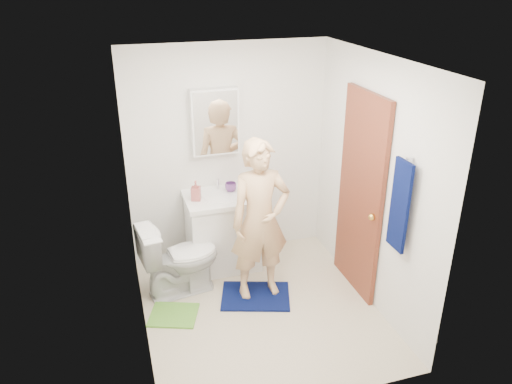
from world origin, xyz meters
TOP-DOWN VIEW (x-y plane):
  - floor at (0.00, 0.00)m, footprint 2.20×2.40m
  - ceiling at (0.00, 0.00)m, footprint 2.20×2.40m
  - wall_back at (0.00, 1.21)m, footprint 2.20×0.02m
  - wall_front at (0.00, -1.21)m, footprint 2.20×0.02m
  - wall_left at (-1.11, 0.00)m, footprint 0.02×2.40m
  - wall_right at (1.11, 0.00)m, footprint 0.02×2.40m
  - vanity_cabinet at (-0.15, 0.91)m, footprint 0.75×0.55m
  - countertop at (-0.15, 0.91)m, footprint 0.79×0.59m
  - sink_basin at (-0.15, 0.91)m, footprint 0.40×0.40m
  - faucet at (-0.15, 1.09)m, footprint 0.03×0.03m
  - medicine_cabinet at (-0.15, 1.14)m, footprint 0.50×0.12m
  - mirror_panel at (-0.15, 1.08)m, footprint 0.46×0.01m
  - door at (1.07, 0.15)m, footprint 0.05×0.80m
  - door_knob at (1.03, -0.17)m, footprint 0.07×0.07m
  - towel at (1.03, -0.57)m, footprint 0.03×0.24m
  - towel_hook at (1.07, -0.57)m, footprint 0.06×0.02m
  - toilet at (-0.69, 0.54)m, footprint 0.84×0.56m
  - bath_mat at (0.01, 0.22)m, footprint 0.80×0.67m
  - green_rug at (-0.83, 0.16)m, footprint 0.55×0.51m
  - soap_dispenser at (-0.43, 0.89)m, footprint 0.12×0.12m
  - toothbrush_cup at (-0.03, 1.00)m, footprint 0.13×0.13m
  - man at (0.08, 0.27)m, footprint 0.61×0.41m

SIDE VIEW (x-z plane):
  - floor at x=0.00m, z-range -0.02..0.00m
  - green_rug at x=-0.83m, z-range 0.00..0.02m
  - bath_mat at x=0.01m, z-range 0.00..0.02m
  - toilet at x=-0.69m, z-range 0.00..0.79m
  - vanity_cabinet at x=-0.15m, z-range 0.00..0.80m
  - countertop at x=-0.15m, z-range 0.80..0.85m
  - man at x=0.08m, z-range 0.02..1.65m
  - sink_basin at x=-0.15m, z-range 0.83..0.86m
  - toothbrush_cup at x=-0.03m, z-range 0.85..0.95m
  - faucet at x=-0.15m, z-range 0.85..0.97m
  - door_knob at x=1.03m, z-range 0.91..0.98m
  - soap_dispenser at x=-0.43m, z-range 0.85..1.06m
  - door at x=1.07m, z-range 0.00..2.05m
  - wall_back at x=0.00m, z-range 0.00..2.40m
  - wall_front at x=0.00m, z-range 0.00..2.40m
  - wall_left at x=-1.11m, z-range 0.00..2.40m
  - wall_right at x=1.11m, z-range 0.00..2.40m
  - towel at x=1.03m, z-range 0.85..1.65m
  - medicine_cabinet at x=-0.15m, z-range 1.25..1.95m
  - mirror_panel at x=-0.15m, z-range 1.27..1.93m
  - towel_hook at x=1.07m, z-range 1.66..1.68m
  - ceiling at x=0.00m, z-range 2.40..2.42m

